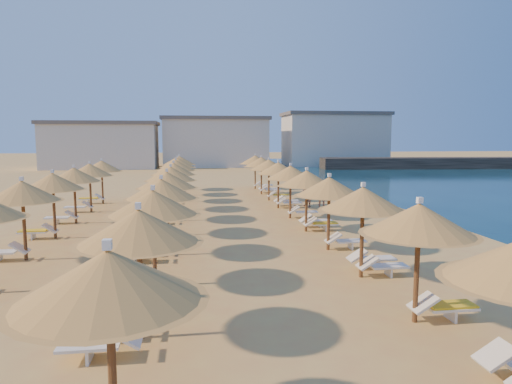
{
  "coord_description": "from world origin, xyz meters",
  "views": [
    {
      "loc": [
        -2.6,
        -20.93,
        4.33
      ],
      "look_at": [
        0.83,
        4.0,
        1.3
      ],
      "focal_mm": 32.0,
      "sensor_mm": 36.0,
      "label": 1
    }
  ],
  "objects": [
    {
      "name": "beachgoer_c",
      "position": [
        4.97,
        5.33,
        0.89
      ],
      "size": [
        1.12,
        0.76,
        1.77
      ],
      "primitive_type": "imported",
      "rotation": [
        0.0,
        0.0,
        -0.35
      ],
      "color": "tan",
      "rests_on": "ground"
    },
    {
      "name": "parasol_row_inland",
      "position": [
        -8.53,
        1.04,
        2.41
      ],
      "size": [
        2.74,
        20.26,
        2.97
      ],
      "color": "brown",
      "rests_on": "ground"
    },
    {
      "name": "jetty",
      "position": [
        29.85,
        38.54,
        0.75
      ],
      "size": [
        30.22,
        6.24,
        1.5
      ],
      "primitive_type": "cube",
      "rotation": [
        0.0,
        0.0,
        -0.08
      ],
      "color": "black",
      "rests_on": "ground"
    },
    {
      "name": "loungers",
      "position": [
        -2.14,
        0.94,
        0.34
      ],
      "size": [
        14.03,
        32.1,
        0.66
      ],
      "color": "white",
      "rests_on": "ground"
    },
    {
      "name": "beachgoer_b",
      "position": [
        4.38,
        6.5,
        0.89
      ],
      "size": [
        0.88,
        1.01,
        1.79
      ],
      "primitive_type": "imported",
      "rotation": [
        0.0,
        0.0,
        -1.31
      ],
      "color": "tan",
      "rests_on": "ground"
    },
    {
      "name": "parasol_row_east",
      "position": [
        2.52,
        1.04,
        2.41
      ],
      "size": [
        2.74,
        34.27,
        2.97
      ],
      "color": "brown",
      "rests_on": "ground"
    },
    {
      "name": "hotel_blocks",
      "position": [
        2.71,
        46.92,
        3.7
      ],
      "size": [
        49.83,
        10.57,
        8.1
      ],
      "color": "silver",
      "rests_on": "ground"
    },
    {
      "name": "parasol_row_west",
      "position": [
        -3.76,
        1.04,
        2.41
      ],
      "size": [
        2.74,
        34.27,
        2.97
      ],
      "color": "brown",
      "rests_on": "ground"
    },
    {
      "name": "ground",
      "position": [
        0.0,
        0.0,
        0.0
      ],
      "size": [
        220.0,
        220.0,
        0.0
      ],
      "primitive_type": "plane",
      "color": "tan",
      "rests_on": "ground"
    }
  ]
}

